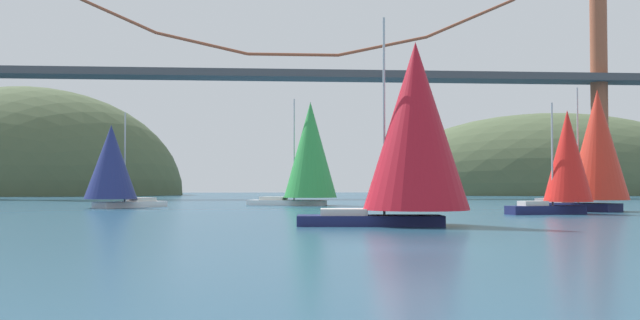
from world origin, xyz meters
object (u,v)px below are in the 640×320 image
object	(u,v)px
sailboat_crimson_sail	(414,129)
sailboat_scarlet_sail	(596,149)
sailboat_navy_sail	(112,164)
sailboat_red_spinnaker	(566,160)
sailboat_green_sail	(309,152)

from	to	relation	value
sailboat_crimson_sail	sailboat_scarlet_sail	bearing A→B (deg)	45.71
sailboat_crimson_sail	sailboat_navy_sail	bearing A→B (deg)	125.03
sailboat_scarlet_sail	sailboat_red_spinnaker	size ratio (longest dim) A/B	1.25
sailboat_scarlet_sail	sailboat_green_sail	bearing A→B (deg)	140.04
sailboat_scarlet_sail	sailboat_green_sail	xyz separation A→B (m)	(-22.86, 19.15, 0.51)
sailboat_green_sail	sailboat_red_spinnaker	bearing A→B (deg)	-53.42
sailboat_navy_sail	sailboat_crimson_sail	xyz separation A→B (m)	(22.55, -32.17, 1.13)
sailboat_scarlet_sail	sailboat_crimson_sail	bearing A→B (deg)	-134.29
sailboat_navy_sail	sailboat_green_sail	bearing A→B (deg)	20.20
sailboat_scarlet_sail	sailboat_green_sail	size ratio (longest dim) A/B	0.92
sailboat_crimson_sail	sailboat_green_sail	bearing A→B (deg)	94.68
sailboat_red_spinnaker	sailboat_crimson_sail	world-z (taller)	sailboat_crimson_sail
sailboat_crimson_sail	sailboat_red_spinnaker	bearing A→B (deg)	45.11
sailboat_navy_sail	sailboat_red_spinnaker	xyz separation A→B (m)	(37.41, -17.25, -0.01)
sailboat_scarlet_sail	sailboat_green_sail	world-z (taller)	sailboat_green_sail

